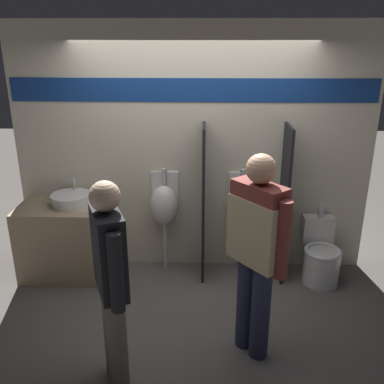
{
  "coord_description": "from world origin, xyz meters",
  "views": [
    {
      "loc": [
        0.12,
        -3.89,
        2.57
      ],
      "look_at": [
        0.0,
        0.17,
        1.05
      ],
      "focal_mm": 40.0,
      "sensor_mm": 36.0,
      "label": 1
    }
  ],
  "objects_px": {
    "cell_phone": "(92,210)",
    "urinal_far": "(242,206)",
    "person_with_lanyard": "(111,278)",
    "person_in_vest": "(257,244)",
    "sink_basin": "(71,199)",
    "toilet": "(321,257)",
    "urinal_near_counter": "(164,205)"
  },
  "relations": [
    {
      "from": "urinal_near_counter",
      "to": "toilet",
      "type": "bearing_deg",
      "value": -6.44
    },
    {
      "from": "cell_phone",
      "to": "person_with_lanyard",
      "type": "distance_m",
      "value": 1.5
    },
    {
      "from": "person_in_vest",
      "to": "urinal_near_counter",
      "type": "bearing_deg",
      "value": -7.19
    },
    {
      "from": "sink_basin",
      "to": "urinal_far",
      "type": "bearing_deg",
      "value": 3.2
    },
    {
      "from": "urinal_near_counter",
      "to": "urinal_far",
      "type": "xyz_separation_m",
      "value": [
        0.86,
        0.0,
        0.0
      ]
    },
    {
      "from": "person_with_lanyard",
      "to": "cell_phone",
      "type": "bearing_deg",
      "value": -3.04
    },
    {
      "from": "urinal_near_counter",
      "to": "person_with_lanyard",
      "type": "xyz_separation_m",
      "value": [
        -0.23,
        -1.69,
        0.12
      ]
    },
    {
      "from": "toilet",
      "to": "person_in_vest",
      "type": "bearing_deg",
      "value": -127.02
    },
    {
      "from": "cell_phone",
      "to": "toilet",
      "type": "height_order",
      "value": "cell_phone"
    },
    {
      "from": "urinal_near_counter",
      "to": "person_with_lanyard",
      "type": "bearing_deg",
      "value": -97.85
    },
    {
      "from": "urinal_far",
      "to": "person_in_vest",
      "type": "xyz_separation_m",
      "value": [
        -0.01,
        -1.33,
        0.22
      ]
    },
    {
      "from": "urinal_near_counter",
      "to": "person_in_vest",
      "type": "relative_size",
      "value": 0.68
    },
    {
      "from": "sink_basin",
      "to": "cell_phone",
      "type": "xyz_separation_m",
      "value": [
        0.26,
        -0.17,
        -0.05
      ]
    },
    {
      "from": "urinal_far",
      "to": "person_in_vest",
      "type": "distance_m",
      "value": 1.35
    },
    {
      "from": "cell_phone",
      "to": "urinal_far",
      "type": "height_order",
      "value": "urinal_far"
    },
    {
      "from": "sink_basin",
      "to": "cell_phone",
      "type": "relative_size",
      "value": 3.01
    },
    {
      "from": "toilet",
      "to": "person_with_lanyard",
      "type": "bearing_deg",
      "value": -142.45
    },
    {
      "from": "urinal_far",
      "to": "person_in_vest",
      "type": "height_order",
      "value": "person_in_vest"
    },
    {
      "from": "sink_basin",
      "to": "person_with_lanyard",
      "type": "relative_size",
      "value": 0.26
    },
    {
      "from": "sink_basin",
      "to": "toilet",
      "type": "xyz_separation_m",
      "value": [
        2.71,
        -0.09,
        -0.61
      ]
    },
    {
      "from": "urinal_near_counter",
      "to": "toilet",
      "type": "xyz_separation_m",
      "value": [
        1.71,
        -0.19,
        -0.52
      ]
    },
    {
      "from": "cell_phone",
      "to": "person_with_lanyard",
      "type": "xyz_separation_m",
      "value": [
        0.5,
        -1.42,
        0.08
      ]
    },
    {
      "from": "cell_phone",
      "to": "person_in_vest",
      "type": "height_order",
      "value": "person_in_vest"
    },
    {
      "from": "sink_basin",
      "to": "urinal_far",
      "type": "height_order",
      "value": "urinal_far"
    },
    {
      "from": "urinal_near_counter",
      "to": "person_in_vest",
      "type": "height_order",
      "value": "person_in_vest"
    },
    {
      "from": "urinal_far",
      "to": "toilet",
      "type": "bearing_deg",
      "value": -12.72
    },
    {
      "from": "cell_phone",
      "to": "toilet",
      "type": "bearing_deg",
      "value": 1.86
    },
    {
      "from": "urinal_near_counter",
      "to": "person_in_vest",
      "type": "bearing_deg",
      "value": -57.48
    },
    {
      "from": "urinal_far",
      "to": "toilet",
      "type": "xyz_separation_m",
      "value": [
        0.86,
        -0.19,
        -0.52
      ]
    },
    {
      "from": "urinal_near_counter",
      "to": "person_with_lanyard",
      "type": "height_order",
      "value": "person_with_lanyard"
    },
    {
      "from": "person_with_lanyard",
      "to": "person_in_vest",
      "type": "bearing_deg",
      "value": -94.53
    },
    {
      "from": "sink_basin",
      "to": "person_with_lanyard",
      "type": "distance_m",
      "value": 1.76
    }
  ]
}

